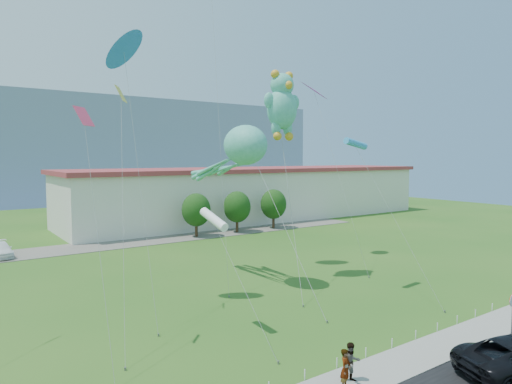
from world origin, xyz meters
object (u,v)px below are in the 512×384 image
parked_car_white (0,250)px  pedestrian_left (345,369)px  pedestrian_right (351,362)px  octopus_kite (238,154)px  warehouse (256,193)px  teddy_bear_kite (282,104)px

parked_car_white → pedestrian_left: bearing=-77.3°
pedestrian_left → pedestrian_right: size_ratio=0.98×
pedestrian_right → octopus_kite: size_ratio=0.11×
pedestrian_left → pedestrian_right: 0.66m
pedestrian_left → parked_car_white: bearing=79.5°
warehouse → parked_car_white: bearing=-166.1°
pedestrian_left → teddy_bear_kite: bearing=36.4°
pedestrian_left → parked_car_white: pedestrian_left is taller
pedestrian_left → octopus_kite: 19.30m
teddy_bear_kite → parked_car_white: bearing=129.2°
warehouse → pedestrian_right: 54.34m
pedestrian_right → octopus_kite: (4.38, 15.95, 9.21)m
pedestrian_left → pedestrian_right: (0.62, 0.25, 0.02)m
pedestrian_right → parked_car_white: bearing=122.5°
pedestrian_left → teddy_bear_kite: teddy_bear_kite is taller
warehouse → pedestrian_right: bearing=-120.5°
octopus_kite → teddy_bear_kite: size_ratio=0.91×
pedestrian_left → parked_car_white: size_ratio=0.35×
warehouse → octopus_kite: 39.00m
pedestrian_left → octopus_kite: bearing=48.7°
octopus_kite → teddy_bear_kite: (3.86, -0.51, 3.97)m
warehouse → pedestrian_right: (-27.56, -46.72, -3.15)m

